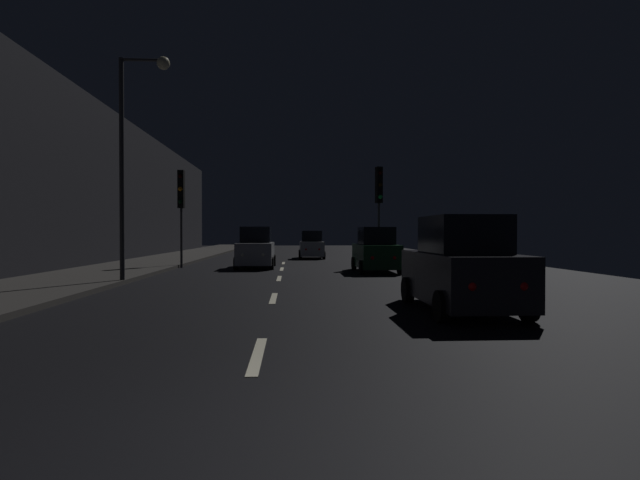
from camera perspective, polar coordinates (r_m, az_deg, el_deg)
The scene contains 11 objects.
ground at distance 28.69m, azimuth -4.19°, elevation -2.71°, with size 27.12×84.00×0.02m, color black.
sidewalk_left at distance 29.74m, azimuth -18.53°, elevation -2.46°, with size 4.40×84.00×0.15m, color #33302D.
building_facade_left at distance 27.34m, azimuth -25.82°, elevation 6.17°, with size 0.80×63.00×8.68m, color black.
lane_centerline at distance 18.66m, azimuth -4.72°, elevation -4.54°, with size 0.16×24.10×0.01m.
traffic_light_far_right at distance 26.62m, azimuth 6.73°, elevation 5.27°, with size 0.38×0.49×5.22m.
traffic_light_far_left at distance 26.15m, azimuth -15.51°, elevation 4.75°, with size 0.32×0.46×4.90m.
streetlamp_overhead at distance 18.42m, azimuth -20.31°, elevation 11.15°, with size 1.70×0.44×7.72m.
car_approaching_headlights at distance 25.39m, azimuth -7.29°, elevation -1.02°, with size 1.89×4.08×2.06m.
car_distant_taillights at distance 34.48m, azimuth -0.97°, elevation -0.66°, with size 1.74×3.77×1.90m.
car_parked_right_far at distance 22.68m, azimuth 6.36°, elevation -1.29°, with size 1.84×3.98×2.01m.
car_parked_right_near at distance 11.62m, azimuth 15.76°, elevation -3.03°, with size 1.94×4.21×2.12m.
Camera 1 is at (0.49, -4.13, 1.74)m, focal length 28.15 mm.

